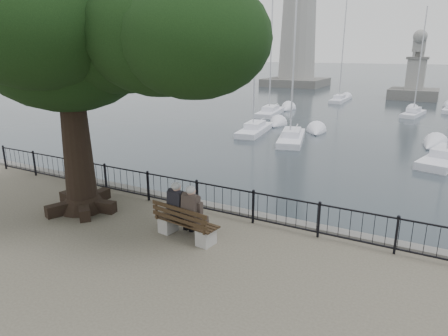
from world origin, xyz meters
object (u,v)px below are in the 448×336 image
Objects in this scene: bench at (185,227)px; lighthouse at (299,9)px; tree at (88,26)px; lion_monument at (415,82)px; person_left at (181,210)px; person_right at (195,215)px.

bench is 0.06× the size of lighthouse.
lighthouse is at bearing 106.17° from bench.
lion_monument is at bearing 83.51° from tree.
lighthouse is (-17.55, 61.20, 11.13)m from person_left.
lighthouse reaches higher than bench.
person_right is 0.05× the size of lighthouse.
tree reaches higher than bench.
bench is 64.90m from lighthouse.
tree reaches higher than lion_monument.
bench is at bearing -30.61° from person_left.
lion_monument is (20.00, -12.06, -10.72)m from lighthouse.
lion_monument is (1.94, 49.21, 0.41)m from person_right.
lighthouse is 3.54× the size of lion_monument.
tree is at bearing 176.48° from person_right.
lighthouse is 25.70m from lion_monument.
bench is 0.48m from person_left.
lion_monument is (2.45, 49.14, 0.41)m from person_left.
bench is 6.32m from tree.
tree is 63.03m from lighthouse.
lighthouse is at bearing 106.00° from person_left.
lighthouse is (-14.43, 61.05, 6.17)m from tree.
lion_monument is at bearing 87.75° from person_right.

